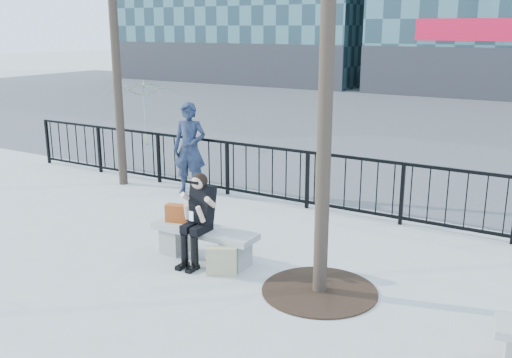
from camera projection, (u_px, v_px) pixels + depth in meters
The scene contains 10 objects.
ground at pixel (205, 259), 8.41m from camera, with size 120.00×120.00×0.00m, color #A5A5A0.
street_surface at pixel (446, 121), 20.83m from camera, with size 60.00×23.00×0.01m, color #474747.
railing at pixel (298, 178), 10.75m from camera, with size 14.00×0.06×1.10m.
tree_grate at pixel (319, 291), 7.38m from camera, with size 1.50×1.50×0.02m, color black.
bench_main at pixel (204, 240), 8.33m from camera, with size 1.65×0.46×0.49m.
seated_woman at pixel (197, 219), 8.10m from camera, with size 0.50×0.64×1.34m.
handbag at pixel (177, 213), 8.52m from camera, with size 0.32×0.15×0.27m, color #AD4415.
shopping_bag at pixel (222, 261), 7.85m from camera, with size 0.42×0.16×0.40m, color beige.
standing_man at pixel (190, 149), 11.52m from camera, with size 0.68×0.45×1.87m, color black.
vendor_umbrella at pixel (144, 113), 16.33m from camera, with size 2.02×2.06×1.85m, color #F5F336.
Camera 1 is at (4.67, -6.31, 3.32)m, focal length 40.00 mm.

